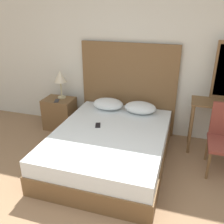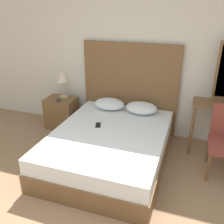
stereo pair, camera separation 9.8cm
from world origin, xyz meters
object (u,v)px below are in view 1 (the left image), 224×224
Objects in this scene: nightstand at (60,113)px; table_lamp at (60,77)px; phone_on_bed at (98,125)px; bed at (110,146)px; phone_on_nightstand at (57,101)px.

nightstand is 0.65m from table_lamp.
table_lamp reaches higher than phone_on_bed.
phone_on_nightstand is at bearing 151.19° from bed.
nightstand is (-0.95, 0.61, -0.20)m from phone_on_bed.
bed is 12.10× the size of phone_on_nightstand.
phone_on_nightstand is (-0.93, 0.51, 0.08)m from phone_on_bed.
phone_on_nightstand reaches higher than phone_on_bed.
phone_on_bed is 1.00× the size of phone_on_nightstand.
nightstand is at bearing 148.04° from bed.
table_lamp reaches higher than bed.
phone_on_nightstand is (-0.01, -0.18, -0.36)m from table_lamp.
bed is 1.56m from table_lamp.
table_lamp reaches higher than phone_on_nightstand.
bed is at bearing -31.96° from nightstand.
bed is at bearing -28.83° from phone_on_bed.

